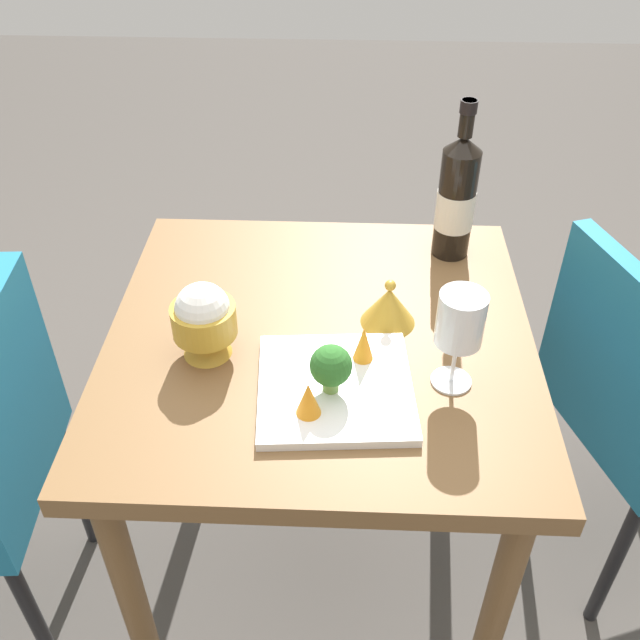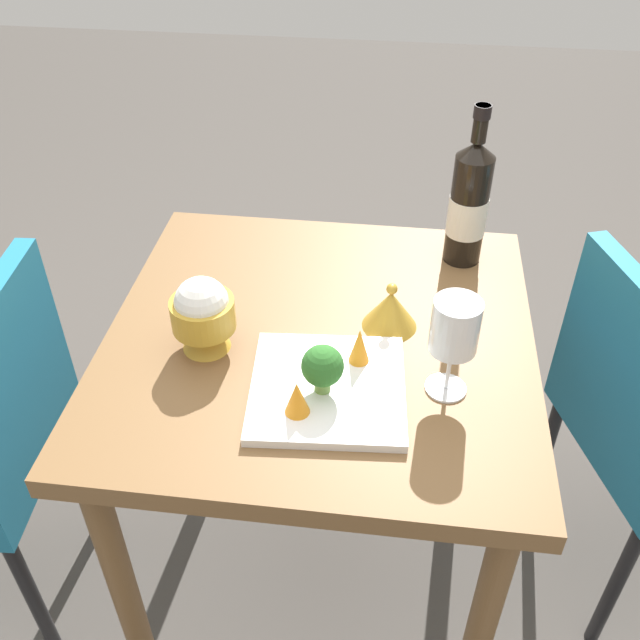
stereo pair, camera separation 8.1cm
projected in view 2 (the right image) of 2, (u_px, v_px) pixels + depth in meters
ground_plane at (320, 566)px, 1.76m from camera, size 8.00×8.00×0.00m
dining_table at (320, 376)px, 1.35m from camera, size 0.76×0.76×0.75m
wine_bottle at (469, 203)px, 1.39m from camera, size 0.08×0.08×0.33m
wine_glass at (455, 329)px, 1.09m from camera, size 0.08×0.08×0.18m
rice_bowl at (203, 313)px, 1.21m from camera, size 0.11×0.11×0.14m
rice_bowl_lid at (390, 309)px, 1.28m from camera, size 0.10×0.10×0.09m
serving_plate at (328, 388)px, 1.16m from camera, size 0.27×0.27×0.02m
broccoli_floret at (323, 367)px, 1.12m from camera, size 0.07×0.07×0.09m
carrot_garnish_left at (297, 398)px, 1.09m from camera, size 0.04×0.04×0.06m
carrot_garnish_right at (359, 345)px, 1.18m from camera, size 0.03×0.03×0.07m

